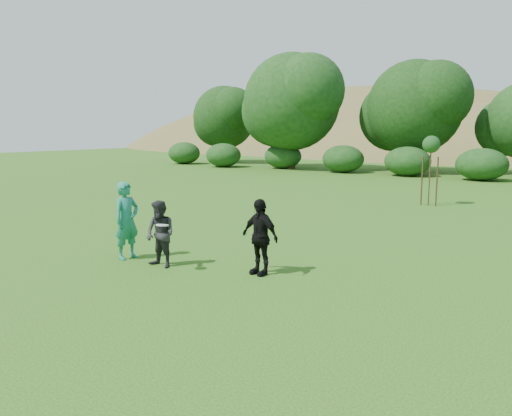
{
  "coord_description": "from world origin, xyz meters",
  "views": [
    {
      "loc": [
        7.11,
        -7.42,
        3.08
      ],
      "look_at": [
        0.0,
        3.0,
        1.1
      ],
      "focal_mm": 35.0,
      "sensor_mm": 36.0,
      "label": 1
    }
  ],
  "objects_px": {
    "player_grey": "(160,234)",
    "player_black": "(260,237)",
    "sapling": "(431,146)",
    "player_teal": "(127,221)"
  },
  "relations": [
    {
      "from": "player_black",
      "to": "sapling",
      "type": "relative_size",
      "value": 0.58
    },
    {
      "from": "player_grey",
      "to": "player_black",
      "type": "bearing_deg",
      "value": 21.13
    },
    {
      "from": "player_teal",
      "to": "player_black",
      "type": "relative_size",
      "value": 1.13
    },
    {
      "from": "player_black",
      "to": "sapling",
      "type": "bearing_deg",
      "value": 97.44
    },
    {
      "from": "player_teal",
      "to": "player_grey",
      "type": "height_order",
      "value": "player_teal"
    },
    {
      "from": "player_grey",
      "to": "player_black",
      "type": "relative_size",
      "value": 0.92
    },
    {
      "from": "player_grey",
      "to": "player_black",
      "type": "height_order",
      "value": "player_black"
    },
    {
      "from": "player_teal",
      "to": "sapling",
      "type": "distance_m",
      "value": 13.38
    },
    {
      "from": "player_black",
      "to": "sapling",
      "type": "xyz_separation_m",
      "value": [
        0.24,
        12.11,
        1.6
      ]
    },
    {
      "from": "player_teal",
      "to": "player_grey",
      "type": "bearing_deg",
      "value": -92.36
    }
  ]
}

